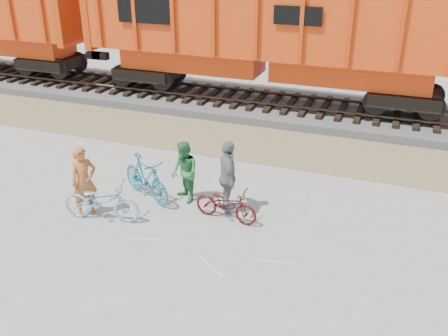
{
  "coord_description": "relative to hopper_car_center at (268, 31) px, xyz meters",
  "views": [
    {
      "loc": [
        4.01,
        -9.04,
        6.25
      ],
      "look_at": [
        0.08,
        1.5,
        0.95
      ],
      "focal_mm": 40.0,
      "sensor_mm": 36.0,
      "label": 1
    }
  ],
  "objects": [
    {
      "name": "bicycle_teal",
      "position": [
        -0.88,
        -8.0,
        -2.44
      ],
      "size": [
        1.92,
        1.34,
        1.13
      ],
      "primitive_type": "imported",
      "rotation": [
        0.0,
        0.0,
        1.09
      ],
      "color": "#166B8A",
      "rests_on": "ground"
    },
    {
      "name": "hopper_car_center",
      "position": [
        0.0,
        0.0,
        0.0
      ],
      "size": [
        14.0,
        3.13,
        4.65
      ],
      "color": "black",
      "rests_on": "track"
    },
    {
      "name": "person_woman",
      "position": [
        1.33,
        -7.92,
        -2.07
      ],
      "size": [
        0.95,
        1.17,
        1.86
      ],
      "primitive_type": "imported",
      "rotation": [
        0.0,
        0.0,
        2.11
      ],
      "color": "slate",
      "rests_on": "ground"
    },
    {
      "name": "gravel_strip",
      "position": [
        0.99,
        -3.5,
        -3.0
      ],
      "size": [
        120.0,
        3.0,
        0.02
      ],
      "primitive_type": "cube",
      "color": "#8B7A56",
      "rests_on": "ground"
    },
    {
      "name": "person_solo",
      "position": [
        -1.85,
        -9.25,
        -2.12
      ],
      "size": [
        0.7,
        0.77,
        1.76
      ],
      "primitive_type": "imported",
      "rotation": [
        0.0,
        0.0,
        1.02
      ],
      "color": "#BD6530",
      "rests_on": "ground"
    },
    {
      "name": "ballast_bed",
      "position": [
        0.99,
        0.0,
        -2.86
      ],
      "size": [
        120.0,
        4.0,
        0.3
      ],
      "primitive_type": "cube",
      "color": "slate",
      "rests_on": "ground"
    },
    {
      "name": "person_man",
      "position": [
        0.12,
        -7.8,
        -2.2
      ],
      "size": [
        0.99,
        0.97,
        1.61
      ],
      "primitive_type": "imported",
      "rotation": [
        0.0,
        0.0,
        -0.7
      ],
      "color": "#307F3F",
      "rests_on": "ground"
    },
    {
      "name": "ground",
      "position": [
        0.99,
        -9.0,
        -3.01
      ],
      "size": [
        120.0,
        120.0,
        0.0
      ],
      "primitive_type": "plane",
      "color": "#9E9E99",
      "rests_on": "ground"
    },
    {
      "name": "bicycle_maroon",
      "position": [
        1.43,
        -8.32,
        -2.59
      ],
      "size": [
        1.65,
        0.73,
        0.84
      ],
      "primitive_type": "imported",
      "rotation": [
        0.0,
        0.0,
        1.46
      ],
      "color": "#48100E",
      "rests_on": "ground"
    },
    {
      "name": "track",
      "position": [
        0.99,
        0.0,
        -2.53
      ],
      "size": [
        120.0,
        2.6,
        0.24
      ],
      "color": "black",
      "rests_on": "ballast_bed"
    },
    {
      "name": "bicycle_blue",
      "position": [
        -1.35,
        -9.35,
        -2.51
      ],
      "size": [
        1.97,
        0.97,
        0.99
      ],
      "primitive_type": "imported",
      "rotation": [
        0.0,
        0.0,
        1.74
      ],
      "color": "#85BADA",
      "rests_on": "ground"
    }
  ]
}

